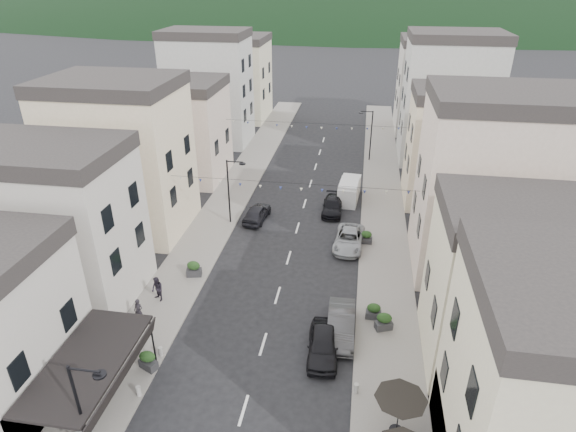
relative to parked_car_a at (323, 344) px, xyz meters
name	(u,v)px	position (x,y,z in m)	size (l,w,h in m)	color
sidewalk_left	(233,194)	(-11.15, 21.28, -0.69)	(4.00, 76.00, 0.12)	slate
sidewalk_right	(383,204)	(3.85, 21.28, -0.69)	(4.00, 76.00, 0.12)	slate
hill_backdrop	(362,8)	(-3.65, 289.28, -0.75)	(640.00, 360.00, 70.00)	black
boutique_awning	(92,363)	(-10.90, -5.72, 2.37)	(3.77, 7.50, 3.28)	black
buildings_row_left	(181,117)	(-18.15, 27.03, 5.37)	(10.20, 54.16, 14.00)	beige
buildings_row_right	(460,131)	(10.85, 25.87, 5.57)	(10.20, 54.16, 14.50)	beige
streetlamp_left_near	(85,407)	(-9.47, -8.72, 2.95)	(1.70, 0.56, 6.00)	black
streetlamp_left_far	(231,185)	(-9.47, 15.28, 2.95)	(1.70, 0.56, 6.00)	black
streetlamp_right_far	(369,130)	(2.17, 33.28, 2.95)	(1.70, 0.56, 6.00)	black
bollards	(241,412)	(-3.65, -5.22, -0.33)	(11.66, 10.26, 0.60)	gray
bunting_near	(291,187)	(-3.65, 11.28, 4.90)	(19.00, 0.28, 0.62)	black
bunting_far	(314,127)	(-3.65, 27.28, 4.90)	(19.00, 0.28, 0.62)	black
parked_car_a	(323,344)	(0.00, 0.00, 0.00)	(1.77, 4.40, 1.50)	black
parked_car_b	(341,324)	(0.95, 1.91, 0.03)	(1.65, 4.74, 1.56)	#38383A
parked_car_c	(349,239)	(0.95, 12.77, -0.06)	(2.28, 4.95, 1.38)	#909398
parked_car_d	(333,206)	(-0.85, 18.87, -0.10)	(1.80, 4.44, 1.29)	black
parked_car_e	(257,213)	(-7.51, 16.19, -0.03)	(1.70, 4.23, 1.44)	black
delivery_van	(349,190)	(0.54, 21.81, 0.32)	(2.15, 4.66, 2.17)	silver
pedestrian_a	(139,311)	(-11.90, 1.02, 0.20)	(0.61, 0.40, 1.66)	black
pedestrian_b	(157,289)	(-11.58, 3.32, 0.28)	(0.88, 0.68, 1.81)	black
planter_la	(148,360)	(-9.65, -2.77, -0.06)	(1.20, 0.97, 1.18)	#29292B
planter_lb	(194,269)	(-10.15, 6.55, -0.03)	(1.19, 0.82, 1.22)	#2B2B2D
planter_ra	(384,321)	(3.59, 2.73, -0.05)	(1.21, 0.94, 1.19)	#2F2F31
planter_rb	(374,311)	(2.95, 3.71, -0.09)	(1.02, 0.58, 1.12)	#2F2F32
planter_rc	(366,237)	(2.35, 13.39, -0.09)	(1.02, 0.60, 1.11)	#2A2A2C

